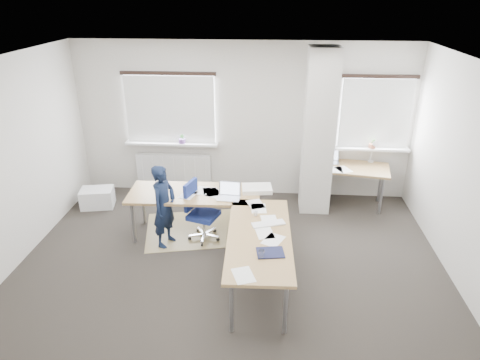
# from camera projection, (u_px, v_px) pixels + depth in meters

# --- Properties ---
(ground) EXTENTS (6.00, 6.00, 0.00)m
(ground) POSITION_uv_depth(u_px,v_px,m) (230.00, 269.00, 5.97)
(ground) COLOR black
(ground) RESTS_ON ground
(room_shell) EXTENTS (6.04, 5.04, 2.82)m
(room_shell) POSITION_uv_depth(u_px,v_px,m) (246.00, 140.00, 5.65)
(room_shell) COLOR beige
(room_shell) RESTS_ON ground
(floor_mat) EXTENTS (1.66, 1.49, 0.01)m
(floor_mat) POSITION_uv_depth(u_px,v_px,m) (192.00, 229.00, 6.94)
(floor_mat) COLOR olive
(floor_mat) RESTS_ON ground
(white_crate) EXTENTS (0.62, 0.49, 0.33)m
(white_crate) POSITION_uv_depth(u_px,v_px,m) (97.00, 198.00, 7.62)
(white_crate) COLOR white
(white_crate) RESTS_ON ground
(desk_main) EXTENTS (2.48, 2.61, 0.96)m
(desk_main) POSITION_uv_depth(u_px,v_px,m) (227.00, 214.00, 5.99)
(desk_main) COLOR brown
(desk_main) RESTS_ON ground
(desk_side) EXTENTS (1.50, 0.93, 1.22)m
(desk_side) POSITION_uv_depth(u_px,v_px,m) (348.00, 168.00, 7.52)
(desk_side) COLOR brown
(desk_side) RESTS_ON ground
(task_chair) EXTENTS (0.54, 0.52, 0.94)m
(task_chair) POSITION_uv_depth(u_px,v_px,m) (202.00, 223.00, 6.61)
(task_chair) COLOR navy
(task_chair) RESTS_ON ground
(person) EXTENTS (0.45, 0.54, 1.28)m
(person) POSITION_uv_depth(u_px,v_px,m) (164.00, 206.00, 6.31)
(person) COLOR #101A31
(person) RESTS_ON ground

